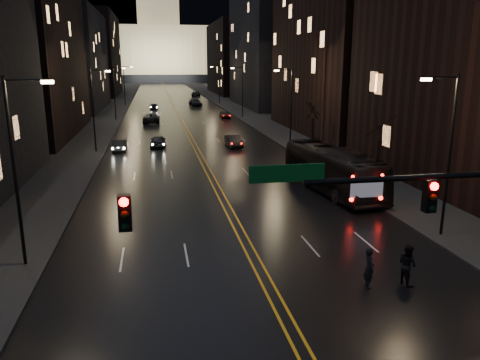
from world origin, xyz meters
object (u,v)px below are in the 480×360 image
receding_car_a (234,141)px  oncoming_car_a (158,141)px  pedestrian_a (369,268)px  pedestrian_b (407,265)px  bus (332,170)px  oncoming_car_b (120,145)px

receding_car_a → oncoming_car_a: bearing=167.3°
receding_car_a → pedestrian_a: bearing=-94.1°
oncoming_car_a → pedestrian_b: size_ratio=2.30×
oncoming_car_a → pedestrian_b: pedestrian_b is taller
oncoming_car_a → pedestrian_b: bearing=108.3°
bus → oncoming_car_b: bearing=124.2°
oncoming_car_a → pedestrian_b: (10.34, -37.24, 0.20)m
pedestrian_a → oncoming_car_b: bearing=27.6°
receding_car_a → bus: bearing=-82.5°
bus → pedestrian_b: size_ratio=6.45×
bus → pedestrian_b: 15.61m
receding_car_a → pedestrian_b: 35.92m
pedestrian_a → pedestrian_b: bearing=-82.2°
oncoming_car_a → receding_car_a: size_ratio=1.01×
oncoming_car_b → receding_car_a: bearing=-178.1°
oncoming_car_a → receding_car_a: (8.69, -1.35, -0.03)m
oncoming_car_a → oncoming_car_b: 4.61m
oncoming_car_a → oncoming_car_b: oncoming_car_a is taller
oncoming_car_a → pedestrian_a: pedestrian_a is taller
receding_car_a → pedestrian_a: pedestrian_a is taller
oncoming_car_b → pedestrian_b: size_ratio=2.20×
oncoming_car_a → pedestrian_a: 38.20m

